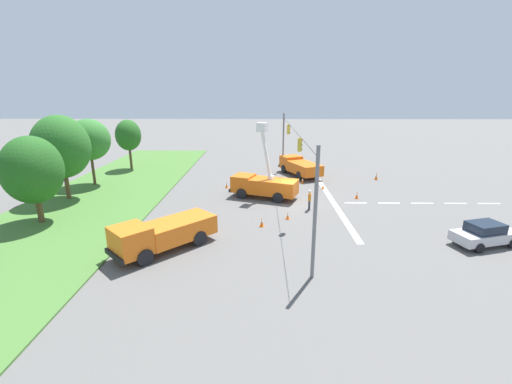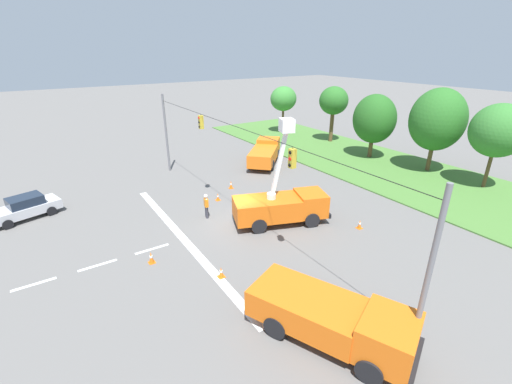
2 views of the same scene
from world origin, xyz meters
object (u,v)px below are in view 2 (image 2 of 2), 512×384
(utility_truck_support_far, at_px, (265,153))
(traffic_cone_lane_edge_a, at_px, (360,224))
(traffic_cone_foreground_right, at_px, (277,284))
(traffic_cone_mid_left, at_px, (231,185))
(traffic_cone_lane_edge_b, at_px, (218,197))
(tree_west, at_px, (334,101))
(tree_east, at_px, (437,120))
(tree_far_east, at_px, (499,131))
(traffic_cone_foreground_left, at_px, (151,257))
(tree_centre, at_px, (374,119))
(road_worker, at_px, (206,204))
(utility_truck_bucket_lift, at_px, (281,204))
(traffic_cone_mid_right, at_px, (221,272))
(tree_far_west, at_px, (283,99))
(sedan_silver, at_px, (25,207))
(utility_truck_support_near, at_px, (333,318))

(utility_truck_support_far, xyz_separation_m, traffic_cone_lane_edge_a, (14.72, -2.58, -0.85))
(traffic_cone_foreground_right, height_order, traffic_cone_lane_edge_a, traffic_cone_foreground_right)
(traffic_cone_mid_left, height_order, traffic_cone_lane_edge_b, traffic_cone_mid_left)
(tree_west, relative_size, tree_east, 0.87)
(tree_far_east, relative_size, traffic_cone_foreground_left, 10.06)
(tree_west, xyz_separation_m, tree_centre, (7.20, -1.24, -0.88))
(utility_truck_support_far, bearing_deg, road_worker, -52.77)
(tree_centre, bearing_deg, traffic_cone_lane_edge_a, -52.28)
(tree_centre, height_order, utility_truck_bucket_lift, utility_truck_bucket_lift)
(utility_truck_bucket_lift, distance_m, traffic_cone_mid_right, 7.00)
(traffic_cone_mid_right, bearing_deg, utility_truck_bucket_lift, 116.64)
(tree_west, bearing_deg, traffic_cone_foreground_right, -49.36)
(tree_centre, relative_size, utility_truck_bucket_lift, 0.95)
(traffic_cone_mid_right, bearing_deg, tree_far_west, 137.32)
(sedan_silver, relative_size, traffic_cone_foreground_left, 6.61)
(sedan_silver, relative_size, traffic_cone_foreground_right, 6.88)
(tree_east, xyz_separation_m, utility_truck_bucket_lift, (0.77, -18.23, -3.57))
(tree_west, bearing_deg, traffic_cone_mid_left, -69.62)
(tree_east, distance_m, utility_truck_support_near, 24.98)
(road_worker, height_order, traffic_cone_lane_edge_a, road_worker)
(utility_truck_bucket_lift, bearing_deg, tree_east, 92.42)
(tree_far_west, xyz_separation_m, utility_truck_bucket_lift, (21.27, -16.29, -3.26))
(utility_truck_support_near, bearing_deg, tree_east, 113.77)
(tree_east, relative_size, utility_truck_support_far, 1.21)
(utility_truck_support_near, bearing_deg, traffic_cone_mid_right, -163.41)
(traffic_cone_lane_edge_b, bearing_deg, utility_truck_support_far, 124.08)
(tree_centre, distance_m, utility_truck_bucket_lift, 18.58)
(traffic_cone_mid_right, xyz_separation_m, traffic_cone_lane_edge_a, (0.35, 10.04, 0.01))
(tree_centre, relative_size, utility_truck_support_near, 0.95)
(tree_west, xyz_separation_m, utility_truck_support_far, (2.71, -11.88, -3.88))
(tree_far_west, height_order, traffic_cone_lane_edge_b, tree_far_west)
(tree_east, relative_size, road_worker, 4.39)
(sedan_silver, height_order, traffic_cone_lane_edge_a, sedan_silver)
(traffic_cone_mid_left, bearing_deg, tree_east, 70.28)
(traffic_cone_foreground_left, xyz_separation_m, traffic_cone_lane_edge_a, (3.58, 12.66, -0.04))
(traffic_cone_foreground_left, bearing_deg, sedan_silver, -151.20)
(utility_truck_support_far, xyz_separation_m, sedan_silver, (1.00, -20.82, -0.36))
(tree_centre, height_order, tree_far_east, tree_far_east)
(traffic_cone_foreground_right, xyz_separation_m, traffic_cone_mid_left, (-12.71, 4.52, 0.01))
(tree_east, bearing_deg, utility_truck_bucket_lift, -87.58)
(sedan_silver, height_order, road_worker, road_worker)
(traffic_cone_mid_right, height_order, traffic_cone_lane_edge_b, traffic_cone_mid_right)
(tree_west, distance_m, traffic_cone_foreground_left, 30.81)
(tree_far_west, height_order, tree_far_east, tree_far_east)
(sedan_silver, distance_m, traffic_cone_mid_right, 15.69)
(utility_truck_support_far, distance_m, traffic_cone_foreground_left, 18.90)
(tree_far_west, relative_size, traffic_cone_lane_edge_b, 10.63)
(tree_west, xyz_separation_m, traffic_cone_foreground_left, (13.85, -27.12, -4.68))
(sedan_silver, xyz_separation_m, traffic_cone_mid_right, (13.37, 8.20, -0.50))
(traffic_cone_lane_edge_b, bearing_deg, tree_west, 112.41)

